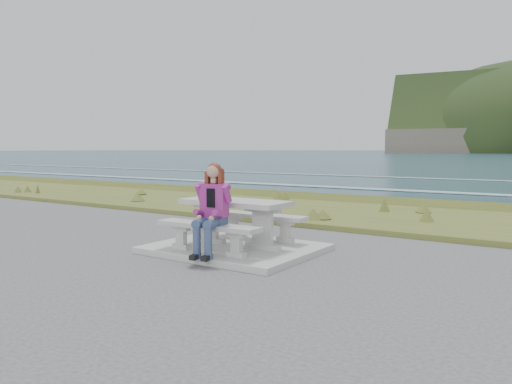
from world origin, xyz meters
TOP-DOWN VIEW (x-y plane):
  - concrete_slab at (0.00, 0.00)m, footprint 2.60×2.10m
  - picnic_table at (0.00, 0.00)m, footprint 1.80×0.75m
  - bench_landward at (0.00, -0.70)m, footprint 1.80×0.35m
  - bench_seaward at (0.00, 0.70)m, footprint 1.80×0.35m
  - grass_verge at (0.00, 5.00)m, footprint 160.00×4.50m
  - shore_drop at (0.00, 7.90)m, footprint 160.00×0.80m
  - ocean at (0.00, 25.09)m, footprint 1600.00×1600.00m
  - seated_woman at (0.15, -0.83)m, footprint 0.50×0.73m

SIDE VIEW (x-z plane):
  - ocean at x=0.00m, z-range -1.79..-1.70m
  - grass_verge at x=0.00m, z-range -0.11..0.11m
  - shore_drop at x=0.00m, z-range -1.10..1.10m
  - concrete_slab at x=0.00m, z-range 0.00..0.10m
  - bench_landward at x=0.00m, z-range 0.22..0.67m
  - bench_seaward at x=0.00m, z-range 0.22..0.67m
  - seated_woman at x=0.15m, z-range -0.08..1.29m
  - picnic_table at x=0.00m, z-range 0.31..1.06m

